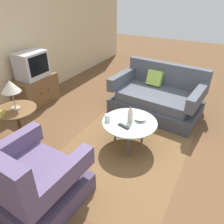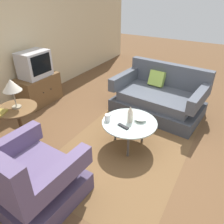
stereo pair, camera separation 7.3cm
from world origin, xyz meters
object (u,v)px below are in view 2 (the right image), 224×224
(television, at_px, (34,64))
(mug, at_px, (108,117))
(book, at_px, (0,113))
(bowl, at_px, (140,119))
(coffee_table, at_px, (129,124))
(tv_remote_dark, at_px, (123,126))
(vase, at_px, (130,115))
(table_lamp, at_px, (11,86))
(tv_stand, at_px, (38,89))
(armchair, at_px, (29,180))
(side_table, at_px, (19,119))
(couch, at_px, (159,98))

(television, xyz_separation_m, mug, (-0.46, -1.92, -0.35))
(book, bearing_deg, bowl, -77.90)
(coffee_table, distance_m, tv_remote_dark, 0.17)
(bowl, bearing_deg, vase, 131.26)
(book, bearing_deg, table_lamp, -36.91)
(tv_stand, bearing_deg, tv_remote_dark, -102.68)
(armchair, height_order, side_table, armchair)
(armchair, relative_size, coffee_table, 1.25)
(coffee_table, bearing_deg, side_table, 120.57)
(mug, xyz_separation_m, bowl, (0.23, -0.41, -0.03))
(table_lamp, xyz_separation_m, tv_remote_dark, (0.63, -1.34, -0.55))
(vase, bearing_deg, armchair, 160.67)
(armchair, bearing_deg, television, 137.57)
(vase, height_order, book, book)
(table_lamp, xyz_separation_m, bowl, (0.90, -1.48, -0.54))
(couch, bearing_deg, vase, 94.30)
(table_lamp, bearing_deg, bowl, -58.72)
(couch, bearing_deg, tv_stand, 26.51)
(table_lamp, distance_m, tv_remote_dark, 1.58)
(television, bearing_deg, coffee_table, -98.67)
(armchair, height_order, mug, armchair)
(television, height_order, table_lamp, table_lamp)
(tv_stand, bearing_deg, book, -148.46)
(mug, distance_m, tv_remote_dark, 0.28)
(vase, distance_m, mug, 0.33)
(tv_stand, distance_m, tv_remote_dark, 2.28)
(coffee_table, distance_m, vase, 0.16)
(mug, bearing_deg, bowl, -61.09)
(table_lamp, distance_m, vase, 1.63)
(armchair, height_order, book, armchair)
(bowl, distance_m, book, 1.91)
(book, bearing_deg, television, 6.70)
(television, distance_m, book, 1.58)
(bowl, relative_size, book, 0.77)
(couch, distance_m, table_lamp, 2.53)
(armchair, distance_m, bowl, 1.65)
(coffee_table, distance_m, tv_stand, 2.26)
(mug, distance_m, book, 1.44)
(tv_stand, height_order, vase, vase)
(coffee_table, bearing_deg, tv_stand, 81.41)
(bowl, bearing_deg, armchair, 157.98)
(side_table, xyz_separation_m, vase, (0.80, -1.36, 0.07))
(television, distance_m, mug, 2.01)
(vase, xyz_separation_m, mug, (-0.12, 0.30, -0.07))
(side_table, xyz_separation_m, book, (-0.21, 0.05, 0.19))
(side_table, relative_size, vase, 2.62)
(armchair, bearing_deg, mug, 84.20)
(couch, height_order, table_lamp, table_lamp)
(table_lamp, relative_size, tv_remote_dark, 2.31)
(couch, height_order, television, television)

